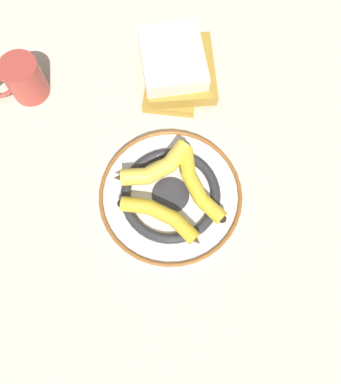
# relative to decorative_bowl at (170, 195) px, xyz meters

# --- Properties ---
(ground_plane) EXTENTS (2.80, 2.80, 0.00)m
(ground_plane) POSITION_rel_decorative_bowl_xyz_m (0.01, -0.02, -0.01)
(ground_plane) COLOR beige
(decorative_bowl) EXTENTS (0.30, 0.30, 0.03)m
(decorative_bowl) POSITION_rel_decorative_bowl_xyz_m (0.00, 0.00, 0.00)
(decorative_bowl) COLOR white
(decorative_bowl) RESTS_ON ground_plane
(banana_a) EXTENTS (0.11, 0.17, 0.03)m
(banana_a) POSITION_rel_decorative_bowl_xyz_m (-0.04, 0.03, 0.03)
(banana_a) COLOR yellow
(banana_a) RESTS_ON decorative_bowl
(banana_b) EXTENTS (0.07, 0.18, 0.03)m
(banana_b) POSITION_rel_decorative_bowl_xyz_m (0.05, 0.02, 0.03)
(banana_b) COLOR gold
(banana_b) RESTS_ON decorative_bowl
(banana_c) EXTENTS (0.17, 0.10, 0.04)m
(banana_c) POSITION_rel_decorative_bowl_xyz_m (-0.02, -0.05, 0.03)
(banana_c) COLOR yellow
(banana_c) RESTS_ON decorative_bowl
(book_stack) EXTENTS (0.24, 0.24, 0.09)m
(book_stack) POSITION_rel_decorative_bowl_xyz_m (-0.25, -0.17, 0.03)
(book_stack) COLOR #B28933
(book_stack) RESTS_ON ground_plane
(coffee_mug) EXTENTS (0.13, 0.10, 0.10)m
(coffee_mug) POSITION_rel_decorative_bowl_xyz_m (-0.01, -0.42, 0.03)
(coffee_mug) COLOR #B24238
(coffee_mug) RESTS_ON ground_plane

